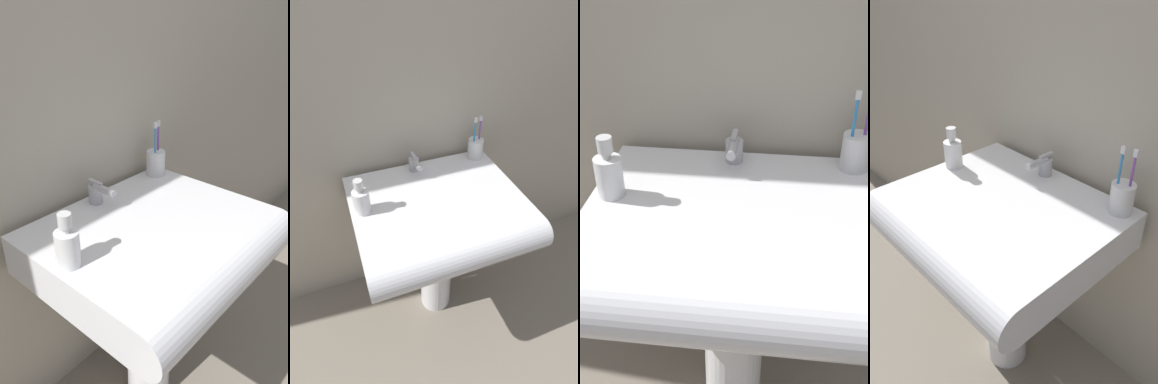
# 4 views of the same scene
# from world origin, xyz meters

# --- Properties ---
(ground_plane) EXTENTS (6.00, 6.00, 0.00)m
(ground_plane) POSITION_xyz_m (0.00, 0.00, 0.00)
(ground_plane) COLOR gray
(ground_plane) RESTS_ON ground
(wall_back) EXTENTS (5.00, 0.05, 2.40)m
(wall_back) POSITION_xyz_m (0.00, 0.29, 1.20)
(wall_back) COLOR #B7AD99
(wall_back) RESTS_ON ground
(sink_pedestal) EXTENTS (0.15, 0.15, 0.59)m
(sink_pedestal) POSITION_xyz_m (0.00, 0.00, 0.30)
(sink_pedestal) COLOR white
(sink_pedestal) RESTS_ON ground
(sink_basin) EXTENTS (0.64, 0.55, 0.12)m
(sink_basin) POSITION_xyz_m (0.00, -0.05, 0.65)
(sink_basin) COLOR white
(sink_basin) RESTS_ON sink_pedestal
(faucet) EXTENTS (0.04, 0.11, 0.07)m
(faucet) POSITION_xyz_m (-0.02, 0.19, 0.75)
(faucet) COLOR #B7B7BC
(faucet) RESTS_ON sink_basin
(toothbrush_cup) EXTENTS (0.07, 0.07, 0.20)m
(toothbrush_cup) POSITION_xyz_m (0.26, 0.20, 0.76)
(toothbrush_cup) COLOR white
(toothbrush_cup) RESTS_ON sink_basin
(soap_bottle) EXTENTS (0.06, 0.06, 0.14)m
(soap_bottle) POSITION_xyz_m (-0.27, 0.02, 0.76)
(soap_bottle) COLOR white
(soap_bottle) RESTS_ON sink_basin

